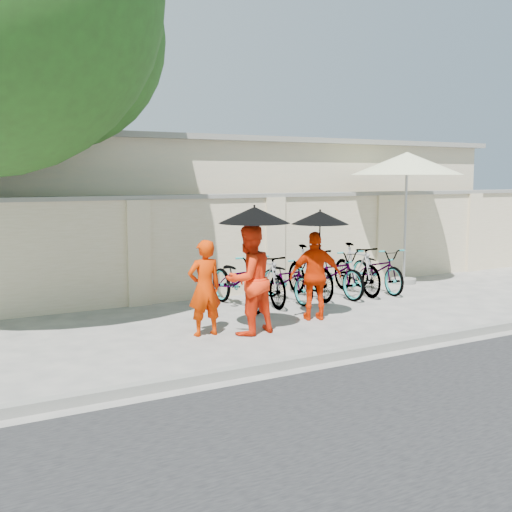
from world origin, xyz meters
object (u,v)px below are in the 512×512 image
monk_left (205,288)px  monk_right (316,276)px  monk_center (249,280)px  patio_umbrella (407,165)px

monk_left → monk_right: monk_right is taller
monk_center → patio_umbrella: (5.40, 2.38, 1.83)m
monk_right → patio_umbrella: 4.85m
monk_left → monk_right: size_ratio=0.98×
patio_umbrella → monk_left: bearing=-160.6°
monk_left → patio_umbrella: 6.69m
monk_center → monk_right: 1.50m
monk_center → patio_umbrella: 6.18m
monk_center → monk_right: bearing=-179.4°
monk_left → monk_right: (2.10, 0.05, 0.02)m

